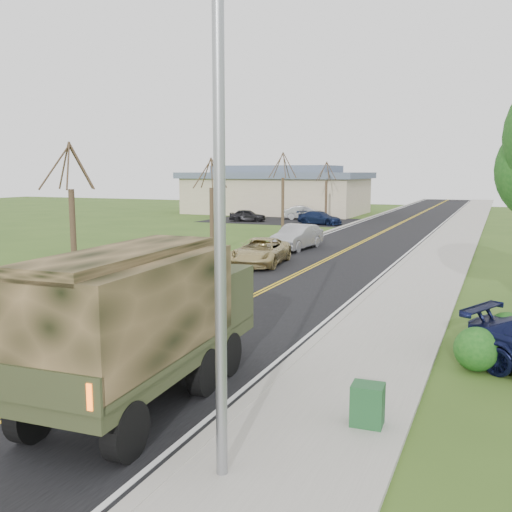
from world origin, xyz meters
The scene contains 18 objects.
ground centered at (0.00, 0.00, 0.00)m, with size 160.00×160.00×0.00m, color #334F1A.
road centered at (0.00, 40.00, 0.01)m, with size 8.00×120.00×0.01m, color black.
curb_right centered at (4.15, 40.00, 0.06)m, with size 0.30×120.00×0.12m, color #9E998E.
sidewalk_right centered at (5.90, 40.00, 0.05)m, with size 3.20×120.00×0.10m, color #9E998E.
curb_left centered at (-4.15, 40.00, 0.05)m, with size 0.30×120.00×0.10m, color #9E998E.
street_light centered at (4.90, -0.50, 4.43)m, with size 1.65×0.22×8.00m.
bare_tree_a centered at (-7.00, 10.00, 2.63)m, with size 1.93×2.26×6.08m.
bare_tree_b centered at (-7.00, 22.00, 2.48)m, with size 1.83×2.14×5.73m.
bare_tree_c centered at (-7.00, 34.00, 2.78)m, with size 2.04×2.39×6.42m.
bare_tree_d centered at (-7.00, 46.00, 2.55)m, with size 1.88×2.20×5.91m.
commercial_building centered at (-15.98, 55.97, 2.69)m, with size 25.50×21.50×5.65m.
military_truck centered at (2.10, 1.61, 1.93)m, with size 2.72×6.89×3.37m.
suv_champagne centered at (-2.73, 19.39, 0.71)m, with size 2.35×5.09×1.41m, color tan.
sedan_silver centered at (-3.00, 25.93, 0.79)m, with size 1.68×4.81×1.59m, color #9E9FA3.
utility_box_near centered at (6.74, 2.18, 0.50)m, with size 0.60×0.50×0.80m, color #1B4E25.
lot_car_dark centered at (-14.35, 43.60, 0.61)m, with size 1.45×3.61×1.23m, color black.
lot_car_silver centered at (-9.95, 48.19, 0.72)m, with size 1.52×4.37×1.44m, color #A4A5A9.
lot_car_navy centered at (-6.77, 43.31, 0.63)m, with size 1.75×4.31×1.25m, color #0F1A3A.
Camera 1 is at (8.87, -8.11, 4.87)m, focal length 40.00 mm.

